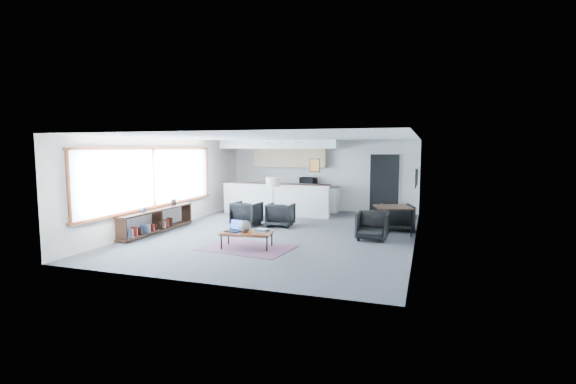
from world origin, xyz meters
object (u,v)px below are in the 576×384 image
(dining_chair_near, at_px, (372,227))
(laptop, at_px, (235,228))
(microwave, at_px, (308,181))
(floor_lamp, at_px, (273,184))
(coffee_table, at_px, (247,233))
(dining_chair_far, at_px, (397,218))
(armchair_left, at_px, (247,212))
(armchair_right, at_px, (281,214))
(ceramic_pot, at_px, (245,226))
(dining_table, at_px, (393,209))
(book_stack, at_px, (262,231))

(dining_chair_near, bearing_deg, laptop, -149.10)
(microwave, bearing_deg, floor_lamp, -83.89)
(coffee_table, xyz_separation_m, dining_chair_far, (3.16, 3.26, 0.00))
(armchair_left, xyz_separation_m, armchair_right, (1.00, 0.20, -0.02))
(ceramic_pot, distance_m, dining_chair_far, 4.59)
(coffee_table, height_order, armchair_left, armchair_left)
(dining_table, bearing_deg, armchair_left, -178.98)
(floor_lamp, bearing_deg, armchair_left, -159.99)
(armchair_right, bearing_deg, book_stack, 98.90)
(coffee_table, xyz_separation_m, laptop, (-0.31, 0.03, 0.10))
(book_stack, bearing_deg, laptop, -174.74)
(floor_lamp, relative_size, dining_table, 1.28)
(ceramic_pot, height_order, armchair_left, armchair_left)
(microwave, bearing_deg, laptop, -81.14)
(armchair_right, relative_size, dining_chair_far, 1.08)
(dining_chair_near, xyz_separation_m, microwave, (-2.89, 4.25, 0.79))
(armchair_right, distance_m, dining_chair_far, 3.36)
(book_stack, relative_size, dining_chair_near, 0.47)
(coffee_table, xyz_separation_m, armchair_right, (-0.18, 2.81, 0.03))
(dining_chair_far, bearing_deg, coffee_table, 29.47)
(book_stack, bearing_deg, microwave, 95.73)
(laptop, distance_m, microwave, 6.08)
(dining_chair_far, bearing_deg, book_stack, 32.07)
(laptop, relative_size, dining_chair_far, 0.60)
(coffee_table, relative_size, book_stack, 3.95)
(book_stack, bearing_deg, armchair_right, 100.96)
(armchair_right, relative_size, floor_lamp, 0.52)
(dining_chair_near, bearing_deg, ceramic_pot, -145.80)
(dining_chair_far, bearing_deg, armchair_left, -7.94)
(armchair_left, distance_m, dining_chair_near, 3.91)
(ceramic_pot, xyz_separation_m, dining_chair_far, (3.19, 3.29, -0.16))
(armchair_left, bearing_deg, dining_chair_far, -169.09)
(armchair_right, distance_m, dining_chair_near, 2.99)
(coffee_table, distance_m, armchair_left, 2.87)
(armchair_right, bearing_deg, coffee_table, 91.54)
(armchair_right, bearing_deg, laptop, 85.18)
(coffee_table, distance_m, book_stack, 0.37)
(armchair_right, xyz_separation_m, dining_chair_far, (3.33, 0.45, -0.03))
(armchair_left, relative_size, dining_chair_near, 1.18)
(book_stack, xyz_separation_m, dining_chair_near, (2.29, 1.73, -0.08))
(ceramic_pot, distance_m, armchair_right, 2.85)
(dining_table, bearing_deg, dining_chair_far, 81.73)
(laptop, bearing_deg, coffee_table, 7.73)
(coffee_table, distance_m, floor_lamp, 3.06)
(laptop, xyz_separation_m, armchair_left, (-0.87, 2.59, -0.06))
(dining_chair_near, xyz_separation_m, dining_chair_far, (0.51, 1.45, 0.02))
(dining_chair_near, bearing_deg, book_stack, -143.28)
(armchair_right, xyz_separation_m, dining_table, (3.25, -0.13, 0.31))
(armchair_left, bearing_deg, laptop, 110.97)
(dining_chair_near, height_order, microwave, microwave)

